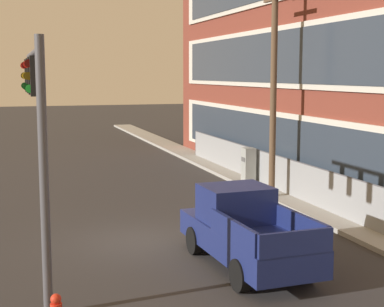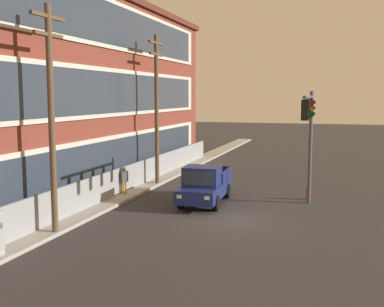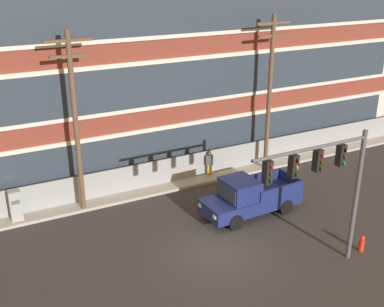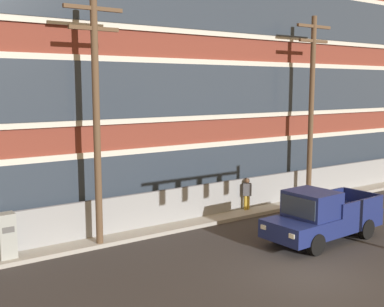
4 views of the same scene
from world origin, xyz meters
name	(u,v)px [view 1 (image 1 of 4)]	position (x,y,z in m)	size (l,w,h in m)	color
ground_plane	(140,241)	(0.00, 0.00, 0.00)	(160.00, 160.00, 0.00)	#333030
sidewalk_building_side	(341,221)	(0.00, 7.10, 0.08)	(80.00, 1.64, 0.16)	#9E9B93
chain_link_fence	(382,212)	(2.00, 7.32, 0.85)	(37.99, 0.06, 1.66)	gray
traffic_signal_mast	(37,104)	(3.02, -3.12, 4.45)	(5.50, 0.43, 5.96)	#4C4C51
pickup_truck_navy	(245,231)	(3.14, 2.18, 0.97)	(5.37, 2.23, 2.09)	navy
utility_pole_near_corner	(274,75)	(-4.31, 6.50, 5.09)	(2.23, 0.26, 9.31)	brown
electrical_cabinet	(248,167)	(-7.59, 6.86, 0.87)	(0.57, 0.55, 1.74)	#939993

